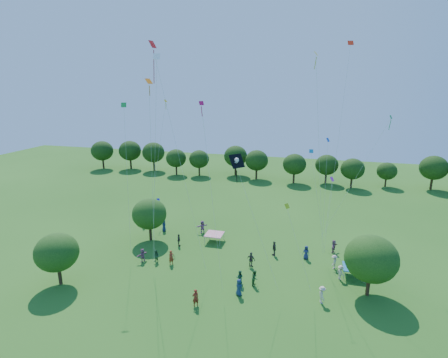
% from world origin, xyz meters
% --- Properties ---
extents(near_tree_west, '(4.24, 4.24, 5.44)m').
position_xyz_m(near_tree_west, '(-15.99, 9.44, 3.53)').
color(near_tree_west, '#422B19').
rests_on(near_tree_west, ground).
extents(near_tree_north, '(4.39, 4.39, 5.62)m').
position_xyz_m(near_tree_north, '(-11.85, 21.34, 3.63)').
color(near_tree_north, '#422B19').
rests_on(near_tree_north, ground).
extents(near_tree_east, '(4.92, 4.92, 6.06)m').
position_xyz_m(near_tree_east, '(13.93, 15.40, 3.84)').
color(near_tree_east, '#422B19').
rests_on(near_tree_east, ground).
extents(treeline, '(88.01, 8.77, 6.77)m').
position_xyz_m(treeline, '(-1.73, 55.43, 4.09)').
color(treeline, '#422B19').
rests_on(treeline, ground).
extents(tent_red_stripe, '(2.20, 2.20, 1.10)m').
position_xyz_m(tent_red_stripe, '(-3.67, 22.97, 1.04)').
color(tent_red_stripe, '#BE163D').
rests_on(tent_red_stripe, ground).
extents(tent_blue, '(2.20, 2.20, 1.10)m').
position_xyz_m(tent_blue, '(12.91, 18.63, 1.04)').
color(tent_blue, '#176296').
rests_on(tent_blue, ground).
extents(crowd_person_0, '(0.95, 0.87, 1.71)m').
position_xyz_m(crowd_person_0, '(1.98, 12.16, 0.85)').
color(crowd_person_0, navy).
rests_on(crowd_person_0, ground).
extents(crowd_person_1, '(0.64, 0.78, 1.79)m').
position_xyz_m(crowd_person_1, '(-14.72, 25.10, 0.90)').
color(crowd_person_1, maroon).
rests_on(crowd_person_1, ground).
extents(crowd_person_2, '(0.80, 0.46, 1.57)m').
position_xyz_m(crowd_person_2, '(1.64, 13.98, 0.78)').
color(crowd_person_2, '#25583A').
rests_on(crowd_person_2, ground).
extents(crowd_person_3, '(0.78, 1.20, 1.70)m').
position_xyz_m(crowd_person_3, '(9.66, 12.94, 0.85)').
color(crowd_person_3, beige).
rests_on(crowd_person_3, ground).
extents(crowd_person_4, '(0.73, 1.01, 1.58)m').
position_xyz_m(crowd_person_4, '(-7.63, 20.63, 0.79)').
color(crowd_person_4, '#3C3330').
rests_on(crowd_person_4, ground).
extents(crowd_person_5, '(1.02, 1.57, 1.58)m').
position_xyz_m(crowd_person_5, '(-10.13, 15.84, 0.79)').
color(crowd_person_5, '#93567A').
rests_on(crowd_person_5, ground).
extents(crowd_person_6, '(0.72, 0.92, 1.64)m').
position_xyz_m(crowd_person_6, '(-11.36, 24.42, 0.82)').
color(crowd_person_6, navy).
rests_on(crowd_person_6, ground).
extents(crowd_person_7, '(0.74, 0.73, 1.69)m').
position_xyz_m(crowd_person_7, '(-1.51, 9.52, 0.84)').
color(crowd_person_7, maroon).
rests_on(crowd_person_7, ground).
extents(crowd_person_8, '(0.55, 0.87, 1.65)m').
position_xyz_m(crowd_person_8, '(3.15, 14.29, 0.82)').
color(crowd_person_8, '#225023').
rests_on(crowd_person_8, ground).
extents(crowd_person_9, '(0.81, 1.14, 1.60)m').
position_xyz_m(crowd_person_9, '(10.99, 19.80, 0.80)').
color(crowd_person_9, beige).
rests_on(crowd_person_9, ground).
extents(crowd_person_10, '(1.12, 0.82, 1.75)m').
position_xyz_m(crowd_person_10, '(2.10, 17.85, 0.87)').
color(crowd_person_10, '#483D39').
rests_on(crowd_person_10, ground).
extents(crowd_person_11, '(1.62, 1.52, 1.76)m').
position_xyz_m(crowd_person_11, '(-6.05, 25.26, 0.88)').
color(crowd_person_11, '#AD659E').
rests_on(crowd_person_11, ground).
extents(crowd_person_12, '(0.90, 0.66, 1.64)m').
position_xyz_m(crowd_person_12, '(7.93, 21.25, 0.82)').
color(crowd_person_12, navy).
rests_on(crowd_person_12, ground).
extents(crowd_person_13, '(0.71, 0.75, 1.69)m').
position_xyz_m(crowd_person_13, '(-6.67, 16.04, 0.85)').
color(crowd_person_13, maroon).
rests_on(crowd_person_13, ground).
extents(crowd_person_14, '(0.83, 0.62, 1.49)m').
position_xyz_m(crowd_person_14, '(-8.53, 16.07, 0.74)').
color(crowd_person_14, '#214D2E').
rests_on(crowd_person_14, ground).
extents(crowd_person_15, '(0.99, 1.12, 1.59)m').
position_xyz_m(crowd_person_15, '(11.55, 17.62, 0.80)').
color(crowd_person_15, beige).
rests_on(crowd_person_15, ground).
extents(crowd_person_16, '(0.86, 1.15, 1.79)m').
position_xyz_m(crowd_person_16, '(4.23, 21.23, 0.89)').
color(crowd_person_16, '#473F39').
rests_on(crowd_person_16, ground).
extents(crowd_person_17, '(1.05, 1.63, 1.64)m').
position_xyz_m(crowd_person_17, '(11.08, 23.70, 0.82)').
color(crowd_person_17, '#8A516E').
rests_on(crowd_person_17, ground).
extents(pirate_kite, '(4.69, 1.41, 12.54)m').
position_xyz_m(pirate_kite, '(1.79, 11.74, 13.14)').
color(pirate_kite, black).
extents(red_high_kite, '(5.23, 0.95, 22.20)m').
position_xyz_m(red_high_kite, '(-5.98, 14.13, 19.29)').
color(red_high_kite, red).
extents(small_kite_0, '(1.35, 1.57, 18.85)m').
position_xyz_m(small_kite_0, '(-6.76, 12.86, 15.95)').
color(small_kite_0, orange).
extents(small_kite_1, '(1.32, 2.04, 22.58)m').
position_xyz_m(small_kite_1, '(10.60, 21.93, 17.69)').
color(small_kite_1, '#FF280D').
extents(small_kite_2, '(2.28, 3.43, 21.18)m').
position_xyz_m(small_kite_2, '(8.22, 17.95, 16.44)').
color(small_kite_2, yellow).
extents(small_kite_3, '(6.49, 0.44, 15.14)m').
position_xyz_m(small_kite_3, '(14.13, 24.60, 12.13)').
color(small_kite_3, green).
extents(small_kite_4, '(0.48, 3.51, 11.98)m').
position_xyz_m(small_kite_4, '(9.63, 27.24, 10.62)').
color(small_kite_4, blue).
extents(small_kite_5, '(0.86, 4.56, 6.67)m').
position_xyz_m(small_kite_5, '(10.50, 28.99, 6.99)').
color(small_kite_5, purple).
extents(small_kite_6, '(2.23, 0.92, 20.99)m').
position_xyz_m(small_kite_6, '(-6.40, 13.38, 17.15)').
color(small_kite_6, white).
extents(small_kite_7, '(2.39, 3.47, 12.31)m').
position_xyz_m(small_kite_7, '(8.43, 18.30, 9.87)').
color(small_kite_7, '#0C7FB4').
extents(small_kite_8, '(1.97, 0.41, 17.03)m').
position_xyz_m(small_kite_8, '(-0.55, 10.83, 13.17)').
color(small_kite_8, '#EE0E4E').
extents(small_kite_9, '(1.27, 4.93, 16.32)m').
position_xyz_m(small_kite_9, '(-12.69, 27.75, 12.88)').
color(small_kite_9, gold).
extents(small_kite_10, '(2.66, 1.82, 8.79)m').
position_xyz_m(small_kite_10, '(6.74, 11.30, 7.99)').
color(small_kite_10, '#BCCC12').
extents(small_kite_11, '(0.59, 1.33, 16.51)m').
position_xyz_m(small_kite_11, '(-11.55, 16.37, 13.67)').
color(small_kite_11, green).
extents(small_kite_12, '(1.19, 1.32, 2.92)m').
position_xyz_m(small_kite_12, '(-12.73, 25.59, 3.56)').
color(small_kite_12, '#1613BE').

